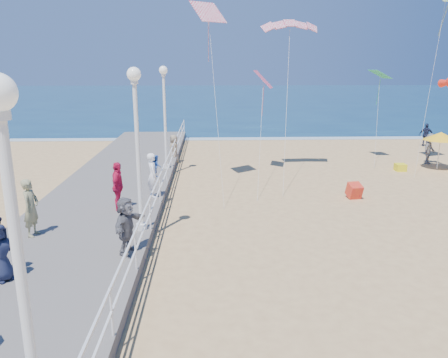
{
  "coord_description": "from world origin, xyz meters",
  "views": [
    {
      "loc": [
        -3.04,
        -13.91,
        5.8
      ],
      "look_at": [
        -2.5,
        2.0,
        1.6
      ],
      "focal_mm": 35.0,
      "sensor_mm": 36.0,
      "label": 1
    }
  ],
  "objects_px": {
    "spectator_5": "(126,225)",
    "box_kite": "(354,192)",
    "lamp_post_far": "(165,107)",
    "spectator_3": "(118,186)",
    "lamp_post_mid": "(137,133)",
    "spectator_6": "(31,208)",
    "woman_holding_toddler": "(153,175)",
    "beach_chair_left": "(400,167)",
    "toddler_held": "(157,166)",
    "spectator_4": "(1,253)",
    "beach_umbrella": "(441,136)",
    "beach_walker_c": "(174,149)",
    "beach_walker_a": "(430,149)",
    "lamp_post_near": "(17,249)",
    "beach_walker_b": "(426,135)"
  },
  "relations": [
    {
      "from": "spectator_6",
      "to": "spectator_3",
      "type": "bearing_deg",
      "value": -36.15
    },
    {
      "from": "beach_walker_b",
      "to": "beach_umbrella",
      "type": "distance_m",
      "value": 7.76
    },
    {
      "from": "beach_umbrella",
      "to": "beach_chair_left",
      "type": "height_order",
      "value": "beach_umbrella"
    },
    {
      "from": "lamp_post_far",
      "to": "beach_walker_b",
      "type": "relative_size",
      "value": 3.19
    },
    {
      "from": "beach_walker_c",
      "to": "toddler_held",
      "type": "bearing_deg",
      "value": -13.86
    },
    {
      "from": "spectator_6",
      "to": "woman_holding_toddler",
      "type": "bearing_deg",
      "value": -33.31
    },
    {
      "from": "lamp_post_mid",
      "to": "spectator_4",
      "type": "relative_size",
      "value": 3.49
    },
    {
      "from": "beach_umbrella",
      "to": "lamp_post_mid",
      "type": "bearing_deg",
      "value": -147.27
    },
    {
      "from": "beach_walker_c",
      "to": "spectator_5",
      "type": "bearing_deg",
      "value": -14.58
    },
    {
      "from": "beach_walker_a",
      "to": "beach_walker_c",
      "type": "distance_m",
      "value": 15.29
    },
    {
      "from": "spectator_5",
      "to": "woman_holding_toddler",
      "type": "bearing_deg",
      "value": 16.14
    },
    {
      "from": "lamp_post_far",
      "to": "box_kite",
      "type": "height_order",
      "value": "lamp_post_far"
    },
    {
      "from": "spectator_4",
      "to": "beach_umbrella",
      "type": "height_order",
      "value": "beach_umbrella"
    },
    {
      "from": "spectator_4",
      "to": "beach_chair_left",
      "type": "height_order",
      "value": "spectator_4"
    },
    {
      "from": "woman_holding_toddler",
      "to": "beach_walker_a",
      "type": "height_order",
      "value": "woman_holding_toddler"
    },
    {
      "from": "woman_holding_toddler",
      "to": "spectator_6",
      "type": "relative_size",
      "value": 0.99
    },
    {
      "from": "lamp_post_mid",
      "to": "lamp_post_far",
      "type": "bearing_deg",
      "value": 90.0
    },
    {
      "from": "lamp_post_mid",
      "to": "beach_umbrella",
      "type": "xyz_separation_m",
      "value": [
        15.23,
        9.79,
        -1.75
      ]
    },
    {
      "from": "lamp_post_mid",
      "to": "spectator_3",
      "type": "height_order",
      "value": "lamp_post_mid"
    },
    {
      "from": "beach_walker_b",
      "to": "beach_walker_a",
      "type": "bearing_deg",
      "value": 82.38
    },
    {
      "from": "toddler_held",
      "to": "box_kite",
      "type": "bearing_deg",
      "value": -99.44
    },
    {
      "from": "woman_holding_toddler",
      "to": "beach_walker_a",
      "type": "xyz_separation_m",
      "value": [
        15.5,
        7.53,
        -0.42
      ]
    },
    {
      "from": "toddler_held",
      "to": "spectator_4",
      "type": "xyz_separation_m",
      "value": [
        -3.11,
        -7.36,
        -0.54
      ]
    },
    {
      "from": "beach_walker_c",
      "to": "beach_umbrella",
      "type": "distance_m",
      "value": 15.25
    },
    {
      "from": "spectator_6",
      "to": "box_kite",
      "type": "xyz_separation_m",
      "value": [
        12.15,
        4.9,
        -1.04
      ]
    },
    {
      "from": "beach_umbrella",
      "to": "lamp_post_near",
      "type": "bearing_deg",
      "value": -129.03
    },
    {
      "from": "beach_walker_b",
      "to": "beach_umbrella",
      "type": "bearing_deg",
      "value": 85.36
    },
    {
      "from": "lamp_post_far",
      "to": "beach_walker_c",
      "type": "height_order",
      "value": "lamp_post_far"
    },
    {
      "from": "toddler_held",
      "to": "beach_walker_c",
      "type": "xyz_separation_m",
      "value": [
        0.08,
        8.12,
        -0.85
      ]
    },
    {
      "from": "spectator_5",
      "to": "beach_chair_left",
      "type": "height_order",
      "value": "spectator_5"
    },
    {
      "from": "spectator_3",
      "to": "beach_chair_left",
      "type": "xyz_separation_m",
      "value": [
        14.17,
        7.45,
        -1.13
      ]
    },
    {
      "from": "lamp_post_mid",
      "to": "box_kite",
      "type": "xyz_separation_m",
      "value": [
        8.73,
        4.47,
        -3.36
      ]
    },
    {
      "from": "spectator_4",
      "to": "spectator_6",
      "type": "bearing_deg",
      "value": 40.95
    },
    {
      "from": "lamp_post_mid",
      "to": "lamp_post_far",
      "type": "distance_m",
      "value": 9.0
    },
    {
      "from": "toddler_held",
      "to": "beach_walker_a",
      "type": "height_order",
      "value": "toddler_held"
    },
    {
      "from": "lamp_post_mid",
      "to": "spectator_5",
      "type": "height_order",
      "value": "lamp_post_mid"
    },
    {
      "from": "beach_umbrella",
      "to": "beach_walker_b",
      "type": "bearing_deg",
      "value": 68.65
    },
    {
      "from": "toddler_held",
      "to": "spectator_6",
      "type": "relative_size",
      "value": 0.48
    },
    {
      "from": "spectator_3",
      "to": "box_kite",
      "type": "xyz_separation_m",
      "value": [
        9.89,
        2.39,
        -1.03
      ]
    },
    {
      "from": "woman_holding_toddler",
      "to": "beach_walker_b",
      "type": "bearing_deg",
      "value": -67.23
    },
    {
      "from": "spectator_6",
      "to": "beach_walker_a",
      "type": "relative_size",
      "value": 1.03
    },
    {
      "from": "lamp_post_far",
      "to": "spectator_3",
      "type": "bearing_deg",
      "value": -99.56
    },
    {
      "from": "beach_walker_c",
      "to": "lamp_post_far",
      "type": "bearing_deg",
      "value": -16.69
    },
    {
      "from": "lamp_post_near",
      "to": "lamp_post_mid",
      "type": "relative_size",
      "value": 1.0
    },
    {
      "from": "spectator_4",
      "to": "beach_walker_b",
      "type": "xyz_separation_m",
      "value": [
        21.05,
        20.45,
        -0.33
      ]
    },
    {
      "from": "spectator_3",
      "to": "spectator_5",
      "type": "xyz_separation_m",
      "value": [
        1.04,
        -3.97,
        -0.07
      ]
    },
    {
      "from": "woman_holding_toddler",
      "to": "beach_walker_a",
      "type": "bearing_deg",
      "value": -77.53
    },
    {
      "from": "spectator_5",
      "to": "beach_walker_a",
      "type": "xyz_separation_m",
      "value": [
        15.58,
        13.13,
        -0.34
      ]
    },
    {
      "from": "spectator_5",
      "to": "box_kite",
      "type": "height_order",
      "value": "spectator_5"
    },
    {
      "from": "lamp_post_mid",
      "to": "woman_holding_toddler",
      "type": "xyz_separation_m",
      "value": [
        -0.05,
        3.72,
        -2.33
      ]
    }
  ]
}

